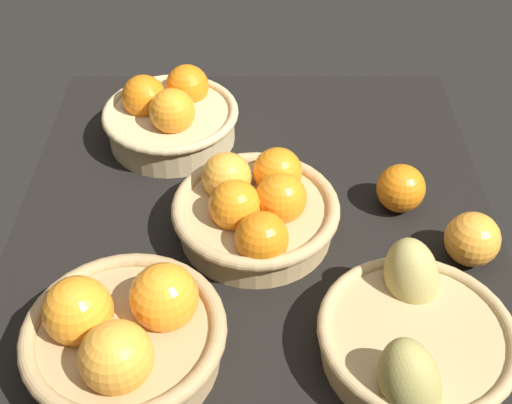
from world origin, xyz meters
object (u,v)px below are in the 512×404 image
object	(u,v)px
basket_far_right_pears	(418,337)
basket_center	(260,209)
loose_orange_front_gap	(476,239)
basket_near_left	(173,116)
basket_near_right	(128,335)
loose_orange_back_gap	(404,188)

from	to	relation	value
basket_far_right_pears	basket_center	xyz separation A→B (cm)	(-21.58, -18.75, 0.79)
basket_center	loose_orange_front_gap	distance (cm)	30.13
basket_near_left	basket_near_right	xyz separation A→B (cm)	(45.12, -1.09, 0.29)
basket_near_left	loose_orange_back_gap	world-z (taller)	basket_near_left
basket_near_left	basket_near_right	world-z (taller)	basket_near_right
basket_center	loose_orange_front_gap	xyz separation A→B (cm)	(5.37, 29.64, -0.67)
basket_center	basket_near_left	world-z (taller)	basket_near_left
basket_far_right_pears	basket_near_left	size ratio (longest dim) A/B	1.21
loose_orange_back_gap	basket_near_right	bearing A→B (deg)	-53.57
basket_near_right	loose_orange_back_gap	size ratio (longest dim) A/B	3.31
basket_far_right_pears	loose_orange_front_gap	world-z (taller)	basket_far_right_pears
basket_near_left	loose_orange_back_gap	distance (cm)	40.21
basket_far_right_pears	loose_orange_back_gap	size ratio (longest dim) A/B	3.78
basket_center	basket_near_left	bearing A→B (deg)	-147.98
basket_far_right_pears	basket_near_left	world-z (taller)	basket_far_right_pears
basket_far_right_pears	basket_center	distance (cm)	28.60
basket_near_right	loose_orange_back_gap	bearing A→B (deg)	126.43
loose_orange_front_gap	loose_orange_back_gap	world-z (taller)	loose_orange_front_gap
basket_near_left	basket_center	bearing A→B (deg)	32.02
basket_near_left	loose_orange_back_gap	size ratio (longest dim) A/B	3.12
basket_center	loose_orange_front_gap	size ratio (longest dim) A/B	3.16
basket_far_right_pears	basket_center	size ratio (longest dim) A/B	1.15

